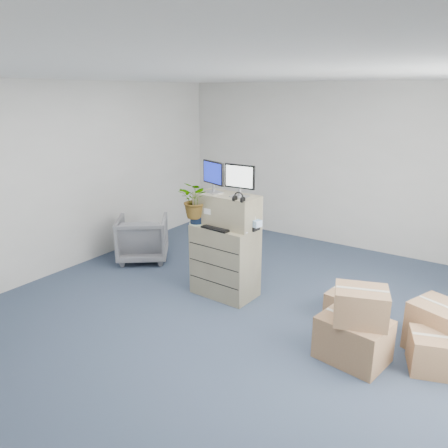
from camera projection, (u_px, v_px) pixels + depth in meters
The scene contains 16 objects.
ground at pixel (226, 325), 5.14m from camera, with size 7.00×7.00×0.00m, color #2A344C.
wall_back at pixel (339, 166), 7.51m from camera, with size 6.00×0.02×2.80m, color #B4B2AB.
filing_cabinet_lower at pixel (225, 261), 5.79m from camera, with size 0.82×0.50×0.96m, color gray.
filing_cabinet_upper at pixel (227, 210), 5.63m from camera, with size 0.82×0.41×0.41m, color gray.
monitor_left at pixel (213, 175), 5.61m from camera, with size 0.40×0.22×0.41m.
monitor_right at pixel (240, 179), 5.36m from camera, with size 0.41×0.16×0.41m.
headphones at pixel (239, 198), 5.24m from camera, with size 0.14×0.14×0.02m, color black.
keyboard at pixel (217, 228), 5.53m from camera, with size 0.40×0.17×0.02m, color black.
mouse at pixel (244, 232), 5.35m from camera, with size 0.09×0.06×0.03m, color silver.
water_bottle at pixel (234, 218), 5.56m from camera, with size 0.07×0.07×0.26m, color #919498.
phone_dock at pixel (228, 222), 5.68m from camera, with size 0.06×0.05×0.13m.
external_drive at pixel (251, 227), 5.51m from camera, with size 0.18×0.14×0.05m, color black.
tissue_box at pixel (253, 222), 5.48m from camera, with size 0.22×0.11×0.08m, color #387AC1.
potted_plant at pixel (196, 205), 5.66m from camera, with size 0.49×0.53×0.46m.
office_chair at pixel (143, 236), 7.04m from camera, with size 0.77×0.72×0.79m, color slate.
cardboard_boxes at pixel (396, 329), 4.52m from camera, with size 1.78×1.35×0.81m.
Camera 1 is at (2.54, -3.80, 2.64)m, focal length 35.00 mm.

